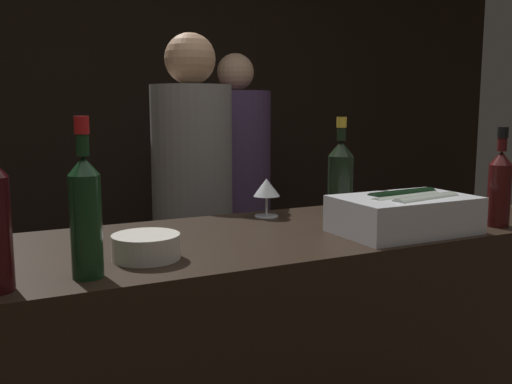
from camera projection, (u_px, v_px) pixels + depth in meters
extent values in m
cube|color=black|center=(104.00, 102.00, 3.55)|extent=(6.40, 0.06, 2.80)
cube|color=silver|center=(404.00, 214.00, 1.70)|extent=(0.41, 0.26, 0.11)
cylinder|color=#9EA899|center=(426.00, 208.00, 1.66)|extent=(0.25, 0.11, 0.07)
cylinder|color=#9EA899|center=(406.00, 205.00, 1.69)|extent=(0.26, 0.10, 0.07)
cylinder|color=black|center=(402.00, 202.00, 1.76)|extent=(0.25, 0.09, 0.08)
cylinder|color=silver|center=(146.00, 247.00, 1.40)|extent=(0.17, 0.17, 0.06)
cylinder|color=gray|center=(146.00, 236.00, 1.40)|extent=(0.14, 0.14, 0.01)
cylinder|color=silver|center=(266.00, 216.00, 1.95)|extent=(0.08, 0.08, 0.00)
cylinder|color=silver|center=(266.00, 206.00, 1.94)|extent=(0.01, 0.01, 0.07)
cone|color=silver|center=(267.00, 187.00, 1.93)|extent=(0.09, 0.09, 0.06)
cylinder|color=black|center=(340.00, 186.00, 1.97)|extent=(0.09, 0.09, 0.20)
cone|color=black|center=(341.00, 148.00, 1.95)|extent=(0.09, 0.09, 0.05)
cylinder|color=black|center=(342.00, 129.00, 1.94)|extent=(0.03, 0.03, 0.08)
cylinder|color=gold|center=(342.00, 122.00, 1.94)|extent=(0.03, 0.03, 0.04)
cylinder|color=#143319|center=(86.00, 227.00, 1.24)|extent=(0.07, 0.07, 0.23)
cone|color=#143319|center=(83.00, 166.00, 1.22)|extent=(0.07, 0.07, 0.04)
cylinder|color=#143319|center=(82.00, 136.00, 1.21)|extent=(0.03, 0.03, 0.08)
cylinder|color=red|center=(82.00, 125.00, 1.21)|extent=(0.03, 0.03, 0.04)
cylinder|color=#380F0F|center=(499.00, 196.00, 1.78)|extent=(0.07, 0.07, 0.19)
cone|color=#380F0F|center=(501.00, 158.00, 1.76)|extent=(0.07, 0.07, 0.04)
cylinder|color=#380F0F|center=(503.00, 139.00, 1.75)|extent=(0.03, 0.03, 0.08)
cylinder|color=black|center=(503.00, 132.00, 1.75)|extent=(0.03, 0.03, 0.03)
cube|color=black|center=(195.00, 335.00, 2.50)|extent=(0.25, 0.19, 0.76)
cylinder|color=slate|center=(192.00, 170.00, 2.39)|extent=(0.34, 0.34, 0.70)
sphere|color=tan|center=(190.00, 59.00, 2.32)|extent=(0.21, 0.21, 0.21)
cube|color=black|center=(236.00, 275.00, 3.39)|extent=(0.30, 0.22, 0.76)
cylinder|color=#473356|center=(236.00, 153.00, 3.28)|extent=(0.40, 0.40, 0.70)
sphere|color=tan|center=(235.00, 72.00, 3.22)|extent=(0.21, 0.21, 0.21)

